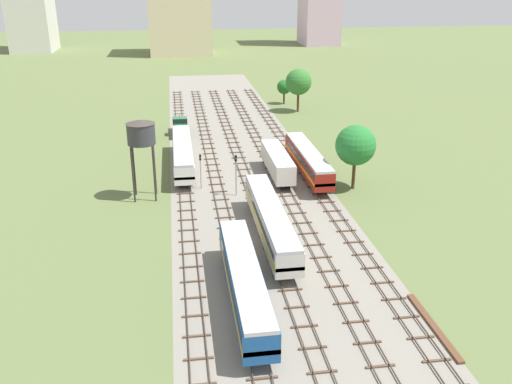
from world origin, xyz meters
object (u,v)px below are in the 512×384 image
at_px(diesel_railcar_left_nearest, 245,280).
at_px(passenger_coach_far_left_far, 182,152).
at_px(freight_boxcar_centre_midfar, 277,161).
at_px(shunter_loco_far_left_farther, 180,124).
at_px(signal_post_near, 200,167).
at_px(water_tower, 141,133).
at_px(signal_post_nearest, 236,170).
at_px(passenger_coach_centre_left_near, 271,219).
at_px(diesel_railcar_centre_right_mid, 308,159).

distance_m(diesel_railcar_left_nearest, passenger_coach_far_left_far, 40.38).
distance_m(freight_boxcar_centre_midfar, shunter_loco_far_left_farther, 29.79).
bearing_deg(signal_post_near, passenger_coach_far_left_far, 103.74).
bearing_deg(water_tower, diesel_railcar_left_nearest, -70.41).
bearing_deg(diesel_railcar_left_nearest, passenger_coach_far_left_far, 96.63).
distance_m(diesel_railcar_left_nearest, signal_post_nearest, 27.34).
bearing_deg(diesel_railcar_left_nearest, water_tower, 109.59).
relative_size(water_tower, signal_post_nearest, 1.84).
bearing_deg(water_tower, freight_boxcar_centre_midfar, 16.05).
height_order(passenger_coach_centre_left_near, water_tower, water_tower).
distance_m(passenger_coach_centre_left_near, freight_boxcar_centre_midfar, 21.26).
relative_size(passenger_coach_centre_left_near, freight_boxcar_centre_midfar, 1.57).
height_order(diesel_railcar_left_nearest, passenger_coach_far_left_far, same).
distance_m(diesel_railcar_left_nearest, water_tower, 30.66).
distance_m(diesel_railcar_left_nearest, shunter_loco_far_left_farther, 60.28).
bearing_deg(signal_post_nearest, freight_boxcar_centre_midfar, 43.25).
bearing_deg(signal_post_nearest, passenger_coach_far_left_far, 118.47).
distance_m(passenger_coach_centre_left_near, passenger_coach_far_left_far, 28.61).
height_order(diesel_railcar_centre_right_mid, signal_post_nearest, signal_post_nearest).
distance_m(freight_boxcar_centre_midfar, signal_post_near, 12.13).
bearing_deg(freight_boxcar_centre_midfar, signal_post_near, -164.54).
relative_size(diesel_railcar_centre_right_mid, shunter_loco_far_left_farther, 2.42).
height_order(freight_boxcar_centre_midfar, passenger_coach_far_left_far, passenger_coach_far_left_far).
xyz_separation_m(shunter_loco_far_left_farther, signal_post_nearest, (6.99, -32.88, 1.73)).
relative_size(diesel_railcar_left_nearest, passenger_coach_far_left_far, 0.93).
xyz_separation_m(passenger_coach_centre_left_near, shunter_loco_far_left_farther, (-9.32, 47.04, -0.60)).
bearing_deg(freight_boxcar_centre_midfar, water_tower, -163.95).
height_order(passenger_coach_far_left_far, signal_post_nearest, signal_post_nearest).
xyz_separation_m(freight_boxcar_centre_midfar, water_tower, (-19.38, -5.57, 6.68)).
bearing_deg(diesel_railcar_left_nearest, passenger_coach_centre_left_near, 70.35).
height_order(shunter_loco_far_left_farther, signal_post_near, signal_post_near).
height_order(freight_boxcar_centre_midfar, signal_post_near, signal_post_near).
bearing_deg(passenger_coach_centre_left_near, diesel_railcar_centre_right_mid, 65.68).
height_order(shunter_loco_far_left_farther, signal_post_nearest, signal_post_nearest).
height_order(diesel_railcar_left_nearest, shunter_loco_far_left_farther, diesel_railcar_left_nearest).
bearing_deg(signal_post_near, diesel_railcar_centre_right_mid, 10.80).
distance_m(diesel_railcar_left_nearest, diesel_railcar_centre_right_mid, 36.48).
distance_m(shunter_loco_far_left_farther, signal_post_near, 29.64).
xyz_separation_m(diesel_railcar_left_nearest, passenger_coach_far_left_far, (-4.66, 40.11, 0.02)).
bearing_deg(diesel_railcar_left_nearest, signal_post_near, 94.36).
relative_size(passenger_coach_centre_left_near, signal_post_nearest, 3.70).
height_order(passenger_coach_centre_left_near, signal_post_near, signal_post_near).
height_order(water_tower, signal_post_near, water_tower).
relative_size(freight_boxcar_centre_midfar, passenger_coach_far_left_far, 0.64).
distance_m(passenger_coach_far_left_far, water_tower, 14.58).
distance_m(passenger_coach_far_left_far, signal_post_nearest, 14.71).
height_order(diesel_railcar_left_nearest, freight_boxcar_centre_midfar, diesel_railcar_left_nearest).
bearing_deg(diesel_railcar_left_nearest, freight_boxcar_centre_midfar, 74.57).
height_order(diesel_railcar_left_nearest, signal_post_near, signal_post_near).
bearing_deg(diesel_railcar_left_nearest, signal_post_nearest, 85.11).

